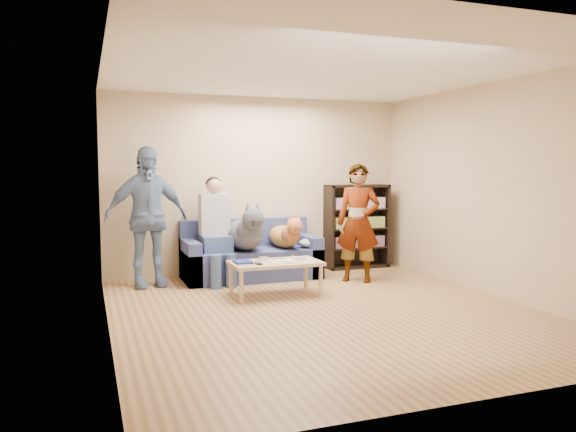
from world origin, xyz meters
name	(u,v)px	position (x,y,z in m)	size (l,w,h in m)	color
ground	(325,312)	(0.00, 0.00, 0.00)	(5.00, 5.00, 0.00)	olive
ceiling	(327,69)	(0.00, 0.00, 2.60)	(5.00, 5.00, 0.00)	white
wall_back	(258,185)	(0.00, 2.50, 1.30)	(4.50, 4.50, 0.00)	tan
wall_front	(480,209)	(0.00, -2.50, 1.30)	(4.50, 4.50, 0.00)	tan
wall_left	(106,196)	(-2.25, 0.00, 1.30)	(5.00, 5.00, 0.00)	tan
wall_right	(497,190)	(2.25, 0.00, 1.30)	(5.00, 5.00, 0.00)	tan
blanket	(311,243)	(0.60, 1.88, 0.49)	(0.37, 0.31, 0.13)	#BBBCC0
person_standing_right	(358,223)	(1.08, 1.35, 0.81)	(0.59, 0.39, 1.62)	gray
person_standing_left	(147,217)	(-1.68, 2.00, 0.92)	(1.08, 0.45, 1.85)	#7286B6
held_controller	(352,213)	(0.88, 1.15, 0.96)	(0.04, 0.11, 0.03)	white
notebook_blue	(243,262)	(-0.66, 0.98, 0.43)	(0.20, 0.26, 0.03)	navy
papers	(282,262)	(-0.21, 0.83, 0.43)	(0.26, 0.20, 0.01)	white
magazine	(284,260)	(-0.18, 0.85, 0.44)	(0.22, 0.17, 0.01)	beige
camera_silver	(263,259)	(-0.38, 1.05, 0.45)	(0.11, 0.06, 0.05)	#AEAFB3
controller_a	(294,258)	(0.02, 1.03, 0.43)	(0.04, 0.13, 0.03)	silver
controller_b	(302,258)	(0.10, 0.95, 0.43)	(0.09, 0.06, 0.03)	silver
headphone_cup_a	(291,260)	(-0.06, 0.91, 0.43)	(0.07, 0.07, 0.02)	silver
headphone_cup_b	(289,259)	(-0.06, 0.99, 0.43)	(0.07, 0.07, 0.02)	white
pen_orange	(278,263)	(-0.28, 0.77, 0.42)	(0.01, 0.01, 0.14)	orange
pen_black	(280,258)	(-0.14, 1.11, 0.42)	(0.01, 0.01, 0.14)	black
wallet	(259,264)	(-0.51, 0.81, 0.43)	(0.07, 0.12, 0.01)	black
sofa	(250,258)	(-0.25, 2.10, 0.28)	(1.90, 0.85, 0.82)	#515B93
person_seated	(216,226)	(-0.77, 1.97, 0.77)	(0.40, 0.73, 1.47)	#455698
dog_gray	(245,232)	(-0.37, 1.92, 0.67)	(0.48, 1.28, 0.70)	#4C5056
dog_tan	(286,235)	(0.23, 1.94, 0.61)	(0.36, 1.14, 0.52)	#A87433
coffee_table	(275,265)	(-0.26, 0.93, 0.37)	(1.10, 0.60, 0.42)	tan
bookshelf	(357,224)	(1.55, 2.33, 0.68)	(1.00, 0.34, 1.30)	black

